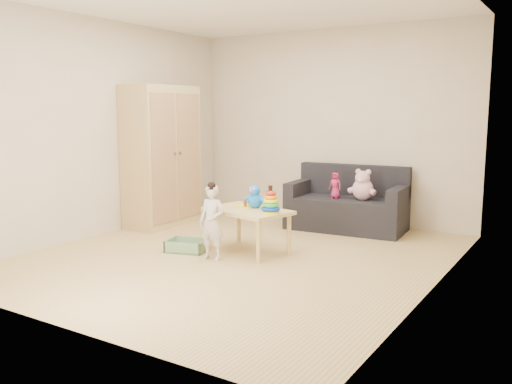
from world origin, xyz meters
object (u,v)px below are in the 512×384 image
Objects in this scene: play_table at (248,231)px; toddler at (212,223)px; wardrobe at (161,156)px; sofa at (346,214)px.

play_table is 1.18× the size of toddler.
wardrobe reaches higher than play_table.
wardrobe is 2.41× the size of toddler.
toddler is at bearing -107.91° from play_table.
sofa is at bearing 24.73° from wardrobe.
wardrobe is 2.05× the size of play_table.
sofa is at bearing 73.69° from play_table.
toddler is at bearing -110.81° from sofa.
wardrobe is 1.95m from play_table.
sofa is 1.66m from play_table.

